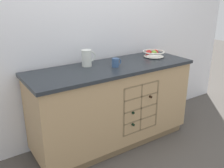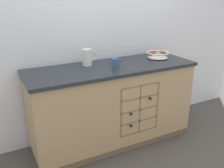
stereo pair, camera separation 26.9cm
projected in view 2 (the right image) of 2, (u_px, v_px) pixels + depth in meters
The scene contains 6 objects.
ground_plane at pixel (112, 141), 2.93m from camera, with size 14.00×14.00×0.00m, color #4C4742.
back_wall at pixel (97, 27), 2.80m from camera, with size 4.40×0.06×2.55m, color white.
kitchen_island at pixel (112, 105), 2.77m from camera, with size 1.81×0.63×0.92m.
fruit_bowl at pixel (158, 54), 2.92m from camera, with size 0.26×0.26×0.08m.
white_pitcher at pixel (87, 57), 2.62m from camera, with size 0.16×0.11×0.17m.
ceramic_mug at pixel (115, 63), 2.57m from camera, with size 0.11×0.07×0.09m.
Camera 2 is at (-1.16, -2.24, 1.64)m, focal length 40.00 mm.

